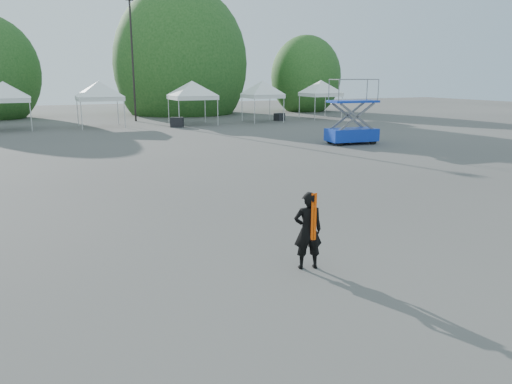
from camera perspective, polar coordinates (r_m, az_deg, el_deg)
name	(u,v)px	position (r m, az deg, el deg)	size (l,w,h in m)	color
ground	(271,234)	(11.93, 1.73, -4.84)	(120.00, 120.00, 0.00)	#474442
light_pole_east	(132,53)	(42.99, -13.97, 15.20)	(0.60, 0.25, 9.80)	black
tree_mid_e	(181,64)	(51.16, -8.59, 14.28)	(5.12, 5.12, 7.79)	#382314
tree_far_e	(306,77)	(54.37, 5.71, 13.00)	(3.84, 3.84, 5.84)	#382314
tent_d	(3,85)	(38.94, -26.95, 10.82)	(4.68, 4.68, 3.88)	silver
tent_e	(99,85)	(38.74, -17.54, 11.61)	(4.47, 4.47, 3.88)	silver
tent_f	(192,84)	(39.14, -7.33, 12.11)	(4.55, 4.55, 3.88)	silver
tent_g	(263,84)	(41.31, 0.76, 12.25)	(3.93, 3.93, 3.88)	silver
tent_h	(321,83)	(45.06, 7.43, 12.22)	(4.14, 4.14, 3.88)	silver
man	(308,230)	(9.71, 5.96, -4.38)	(0.64, 0.50, 1.54)	black
scissor_lift	(353,112)	(28.16, 10.97, 9.01)	(2.84, 1.60, 3.52)	#0C20A7
crate_mid	(177,122)	(37.53, -9.02, 7.88)	(0.92, 0.72, 0.72)	black
crate_east	(279,117)	(42.61, 2.69, 8.57)	(0.79, 0.62, 0.62)	black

